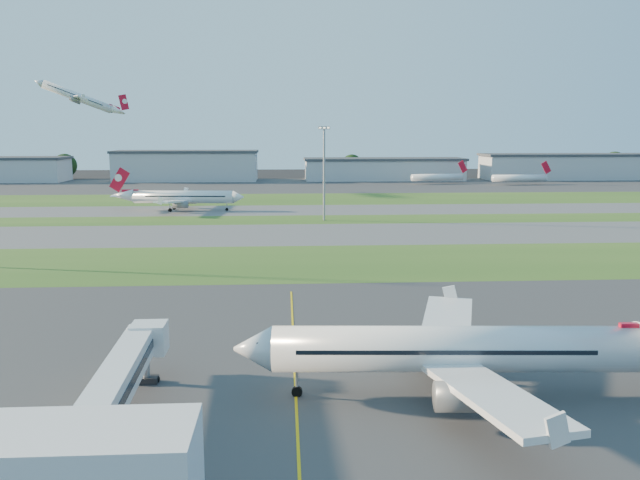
{
  "coord_description": "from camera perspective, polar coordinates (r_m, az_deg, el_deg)",
  "views": [
    {
      "loc": [
        4.15,
        -63.01,
        24.25
      ],
      "look_at": [
        9.79,
        36.28,
        7.0
      ],
      "focal_mm": 35.0,
      "sensor_mm": 36.0,
      "label": 1
    }
  ],
  "objects": [
    {
      "name": "tree_east",
      "position": [
        348.6,
        15.39,
        6.52
      ],
      "size": [
        10.45,
        10.45,
        11.4
      ],
      "color": "black",
      "rests_on": "ground"
    },
    {
      "name": "mini_jet_near",
      "position": [
        301.06,
        10.72,
        5.68
      ],
      "size": [
        28.34,
        8.43,
        9.48
      ],
      "rotation": [
        0.0,
        0.0,
        0.21
      ],
      "color": "silver",
      "rests_on": "ground"
    },
    {
      "name": "tree_west",
      "position": [
        352.44,
        -22.29,
        6.33
      ],
      "size": [
        12.1,
        12.1,
        13.2
      ],
      "color": "black",
      "rests_on": "ground"
    },
    {
      "name": "tree_mid_east",
      "position": [
        334.39,
        2.93,
        6.84
      ],
      "size": [
        11.55,
        11.55,
        12.6
      ],
      "color": "black",
      "rests_on": "ground"
    },
    {
      "name": "tree_mid_west",
      "position": [
        330.41,
        -7.49,
        6.56
      ],
      "size": [
        9.9,
        9.9,
        10.8
      ],
      "color": "black",
      "rests_on": "ground"
    },
    {
      "name": "light_mast_centre",
      "position": [
        171.61,
        0.38,
        6.69
      ],
      "size": [
        3.2,
        0.7,
        25.8
      ],
      "color": "gray",
      "rests_on": "ground"
    },
    {
      "name": "mini_jet_far",
      "position": [
        305.37,
        17.79,
        5.44
      ],
      "size": [
        28.64,
        5.25,
        9.48
      ],
      "rotation": [
        0.0,
        0.0,
        0.08
      ],
      "color": "silver",
      "rests_on": "ground"
    },
    {
      "name": "airliner_taxiing",
      "position": [
        199.07,
        -12.49,
        3.84
      ],
      "size": [
        38.68,
        32.72,
        12.07
      ],
      "rotation": [
        0.0,
        0.0,
        3.06
      ],
      "color": "silver",
      "rests_on": "ground"
    },
    {
      "name": "yellow_line",
      "position": [
        67.52,
        -2.36,
        -11.22
      ],
      "size": [
        0.25,
        60.0,
        0.02
      ],
      "primitive_type": "cube",
      "color": "gold",
      "rests_on": "ground"
    },
    {
      "name": "ground",
      "position": [
        67.64,
        -6.68,
        -11.24
      ],
      "size": [
        700.0,
        700.0,
        0.0
      ],
      "primitive_type": "plane",
      "color": "black",
      "rests_on": "ground"
    },
    {
      "name": "taxiway_b",
      "position": [
        196.55,
        -4.44,
        2.73
      ],
      "size": [
        300.0,
        26.0,
        0.01
      ],
      "primitive_type": "cube",
      "color": "#515154",
      "rests_on": "ground"
    },
    {
      "name": "apron_far",
      "position": [
        289.06,
        -4.08,
        5.0
      ],
      "size": [
        400.0,
        80.0,
        0.01
      ],
      "primitive_type": "cube",
      "color": "#333335",
      "rests_on": "ground"
    },
    {
      "name": "grass_strip_c",
      "position": [
        229.33,
        -4.28,
        3.74
      ],
      "size": [
        300.0,
        40.0,
        0.01
      ],
      "primitive_type": "cube",
      "color": "#2A531B",
      "rests_on": "ground"
    },
    {
      "name": "airliner_parked",
      "position": [
        59.33,
        12.55,
        -9.81
      ],
      "size": [
        41.42,
        35.08,
        12.92
      ],
      "rotation": [
        0.0,
        0.0,
        -0.06
      ],
      "color": "silver",
      "rests_on": "ground"
    },
    {
      "name": "taxiway_a",
      "position": [
        150.04,
        -4.8,
        0.51
      ],
      "size": [
        300.0,
        32.0,
        0.01
      ],
      "primitive_type": "cube",
      "color": "#515154",
      "rests_on": "ground"
    },
    {
      "name": "grass_strip_a",
      "position": [
        117.61,
        -5.21,
        -2.1
      ],
      "size": [
        300.0,
        34.0,
        0.01
      ],
      "primitive_type": "cube",
      "color": "#2A531B",
      "rests_on": "ground"
    },
    {
      "name": "tree_far_east",
      "position": [
        380.2,
        25.32,
        6.37
      ],
      "size": [
        12.65,
        12.65,
        13.8
      ],
      "color": "black",
      "rests_on": "ground"
    },
    {
      "name": "airliner_departing",
      "position": [
        279.24,
        -21.21,
        12.07
      ],
      "size": [
        33.34,
        27.99,
        10.63
      ],
      "rotation": [
        0.0,
        0.0,
        0.27
      ],
      "color": "silver"
    },
    {
      "name": "apron_near",
      "position": [
        67.64,
        -6.68,
        -11.23
      ],
      "size": [
        300.0,
        70.0,
        0.01
      ],
      "primitive_type": "cube",
      "color": "#333335",
      "rests_on": "ground"
    },
    {
      "name": "hangar_east",
      "position": [
        322.59,
        5.86,
        6.48
      ],
      "size": [
        81.6,
        23.0,
        11.2
      ],
      "color": "#94979B",
      "rests_on": "ground"
    },
    {
      "name": "jet_bridge",
      "position": [
        53.73,
        -18.53,
        -12.83
      ],
      "size": [
        4.2,
        26.9,
        6.2
      ],
      "color": "silver",
      "rests_on": "ground"
    },
    {
      "name": "hangar_west",
      "position": [
        322.21,
        -12.11,
        6.67
      ],
      "size": [
        71.4,
        23.0,
        15.2
      ],
      "color": "#94979B",
      "rests_on": "ground"
    },
    {
      "name": "hangar_far_east",
      "position": [
        352.42,
        22.23,
        6.25
      ],
      "size": [
        96.9,
        23.0,
        13.2
      ],
      "color": "#94979B",
      "rests_on": "ground"
    },
    {
      "name": "grass_strip_b",
      "position": [
        174.75,
        -4.59,
        1.83
      ],
      "size": [
        300.0,
        18.0,
        0.01
      ],
      "primitive_type": "cube",
      "color": "#2A531B",
      "rests_on": "ground"
    }
  ]
}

